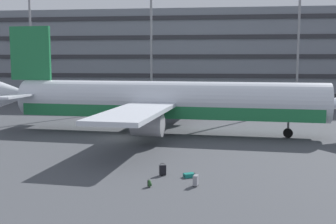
# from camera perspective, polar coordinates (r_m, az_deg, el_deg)

# --- Properties ---
(ground_plane) EXTENTS (600.00, 600.00, 0.00)m
(ground_plane) POSITION_cam_1_polar(r_m,az_deg,el_deg) (40.33, -6.53, -3.54)
(ground_plane) COLOR #424449
(terminal_structure) EXTENTS (162.96, 21.28, 16.14)m
(terminal_structure) POSITION_cam_1_polar(r_m,az_deg,el_deg) (82.11, 0.45, 7.50)
(terminal_structure) COLOR slate
(terminal_structure) RESTS_ON ground_plane
(airliner) EXTENTS (37.45, 30.22, 10.98)m
(airliner) POSITION_cam_1_polar(r_m,az_deg,el_deg) (42.27, -0.61, 1.40)
(airliner) COLOR silver
(airliner) RESTS_ON ground_plane
(light_mast_left) EXTENTS (1.80, 0.50, 20.87)m
(light_mast_left) POSITION_cam_1_polar(r_m,az_deg,el_deg) (71.76, -18.25, 10.46)
(light_mast_left) COLOR gray
(light_mast_left) RESTS_ON ground_plane
(light_mast_center_left) EXTENTS (1.80, 0.50, 26.09)m
(light_mast_center_left) POSITION_cam_1_polar(r_m,az_deg,el_deg) (66.19, -2.32, 13.45)
(light_mast_center_left) COLOR gray
(light_mast_center_left) RESTS_ON ground_plane
(light_mast_center_right) EXTENTS (1.80, 0.50, 25.05)m
(light_mast_center_right) POSITION_cam_1_polar(r_m,az_deg,el_deg) (66.32, 17.48, 12.67)
(light_mast_center_right) COLOR gray
(light_mast_center_right) RESTS_ON ground_plane
(suitcase_large) EXTENTS (0.82, 0.72, 0.25)m
(suitcase_large) POSITION_cam_1_polar(r_m,az_deg,el_deg) (26.84, 2.90, -8.61)
(suitcase_large) COLOR #147266
(suitcase_large) RESTS_ON ground_plane
(suitcase_black) EXTENTS (0.48, 0.36, 0.79)m
(suitcase_black) POSITION_cam_1_polar(r_m,az_deg,el_deg) (27.17, -0.74, -7.90)
(suitcase_black) COLOR black
(suitcase_black) RESTS_ON ground_plane
(suitcase_orange) EXTENTS (0.32, 0.48, 0.78)m
(suitcase_orange) POSITION_cam_1_polar(r_m,az_deg,el_deg) (24.99, 3.80, -9.27)
(suitcase_orange) COLOR gray
(suitcase_orange) RESTS_ON ground_plane
(backpack_silver) EXTENTS (0.31, 0.35, 0.48)m
(backpack_silver) POSITION_cam_1_polar(r_m,az_deg,el_deg) (24.82, -2.54, -9.72)
(backpack_silver) COLOR #264C26
(backpack_silver) RESTS_ON ground_plane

